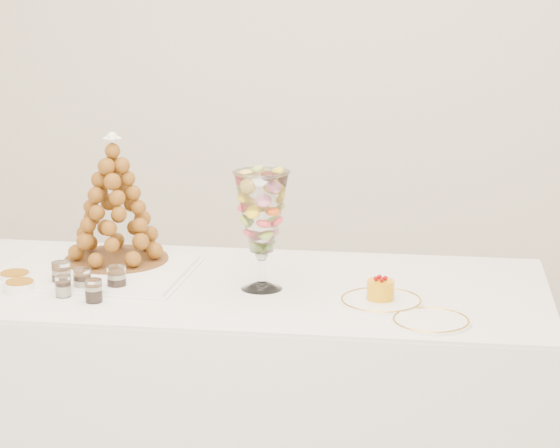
# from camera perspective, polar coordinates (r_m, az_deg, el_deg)

# --- Properties ---
(buffet_table) EXTENTS (2.09, 0.88, 0.78)m
(buffet_table) POSITION_cam_1_polar(r_m,az_deg,el_deg) (3.49, -3.60, -9.28)
(buffet_table) COLOR white
(buffet_table) RESTS_ON ground
(lace_tray) EXTENTS (0.58, 0.44, 0.02)m
(lace_tray) POSITION_cam_1_polar(r_m,az_deg,el_deg) (3.49, -9.62, -2.42)
(lace_tray) COLOR white
(lace_tray) RESTS_ON buffet_table
(macaron_vase) EXTENTS (0.16, 0.16, 0.36)m
(macaron_vase) POSITION_cam_1_polar(r_m,az_deg,el_deg) (3.23, -0.98, 0.57)
(macaron_vase) COLOR white
(macaron_vase) RESTS_ON buffet_table
(cake_plate) EXTENTS (0.24, 0.24, 0.01)m
(cake_plate) POSITION_cam_1_polar(r_m,az_deg,el_deg) (3.17, 5.30, -4.05)
(cake_plate) COLOR white
(cake_plate) RESTS_ON buffet_table
(spare_plate) EXTENTS (0.22, 0.22, 0.01)m
(spare_plate) POSITION_cam_1_polar(r_m,az_deg,el_deg) (3.03, 7.89, -5.06)
(spare_plate) COLOR white
(spare_plate) RESTS_ON buffet_table
(verrine_a) EXTENTS (0.06, 0.06, 0.08)m
(verrine_a) POSITION_cam_1_polar(r_m,az_deg,el_deg) (3.37, -11.36, -2.60)
(verrine_a) COLOR white
(verrine_a) RESTS_ON buffet_table
(verrine_b) EXTENTS (0.06, 0.06, 0.07)m
(verrine_b) POSITION_cam_1_polar(r_m,az_deg,el_deg) (3.30, -10.28, -2.92)
(verrine_b) COLOR white
(verrine_b) RESTS_ON buffet_table
(verrine_c) EXTENTS (0.07, 0.07, 0.08)m
(verrine_c) POSITION_cam_1_polar(r_m,az_deg,el_deg) (3.29, -8.53, -2.86)
(verrine_c) COLOR white
(verrine_c) RESTS_ON buffet_table
(verrine_d) EXTENTS (0.05, 0.05, 0.06)m
(verrine_d) POSITION_cam_1_polar(r_m,az_deg,el_deg) (3.28, -11.27, -3.21)
(verrine_d) COLOR white
(verrine_d) RESTS_ON buffet_table
(verrine_e) EXTENTS (0.06, 0.06, 0.07)m
(verrine_e) POSITION_cam_1_polar(r_m,az_deg,el_deg) (3.21, -9.71, -3.45)
(verrine_e) COLOR white
(verrine_e) RESTS_ON buffet_table
(ramekin_back) EXTENTS (0.10, 0.10, 0.03)m
(ramekin_back) POSITION_cam_1_polar(r_m,az_deg,el_deg) (3.44, -13.68, -2.76)
(ramekin_back) COLOR white
(ramekin_back) RESTS_ON buffet_table
(ramekin_front) EXTENTS (0.09, 0.09, 0.03)m
(ramekin_front) POSITION_cam_1_polar(r_m,az_deg,el_deg) (3.35, -13.43, -3.21)
(ramekin_front) COLOR white
(ramekin_front) RESTS_ON buffet_table
(croquembouche) EXTENTS (0.35, 0.35, 0.42)m
(croquembouche) POSITION_cam_1_polar(r_m,az_deg,el_deg) (3.51, -8.65, 1.31)
(croquembouche) COLOR brown
(croquembouche) RESTS_ON lace_tray
(mousse_cake) EXTENTS (0.08, 0.08, 0.07)m
(mousse_cake) POSITION_cam_1_polar(r_m,az_deg,el_deg) (3.17, 5.27, -3.43)
(mousse_cake) COLOR orange
(mousse_cake) RESTS_ON cake_plate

